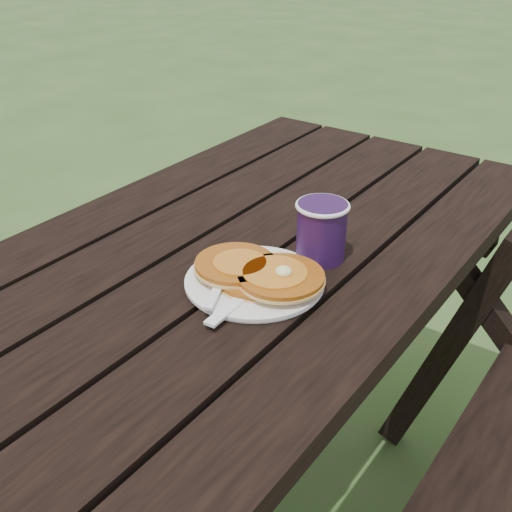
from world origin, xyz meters
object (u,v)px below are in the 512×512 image
Objects in this scene: picnic_table at (183,452)px; pancake_stack at (259,273)px; plate at (255,282)px; coffee_cup at (322,228)px.

pancake_stack is (0.12, 0.09, 0.41)m from picnic_table.
pancake_stack is at bearing 17.69° from plate.
picnic_table is at bearing -142.16° from pancake_stack.
picnic_table is 7.88× the size of plate.
picnic_table is at bearing -123.34° from coffee_cup.
picnic_table is at bearing -141.01° from plate.
coffee_cup reaches higher than pancake_stack.
picnic_table is 7.95× the size of pancake_stack.
picnic_table is 0.41m from plate.
coffee_cup reaches higher than plate.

